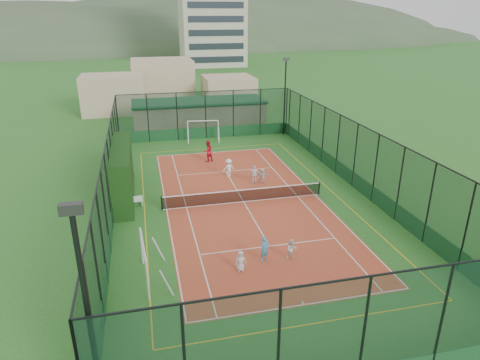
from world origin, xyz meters
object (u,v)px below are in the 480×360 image
Objects in this scene: floodlight_sw at (91,333)px; clubhouse at (199,114)px; apartment_tower at (211,1)px; child_far_right at (254,175)px; white_bench at (132,201)px; futsal_goal_far at (203,131)px; coach at (208,151)px; child_far_back at (262,176)px; floodlight_ne at (285,97)px; child_near_left at (241,261)px; child_near_right at (292,249)px; child_near_mid at (265,249)px; futsal_goal_near at (144,262)px; child_far_left at (229,168)px.

floodlight_sw reaches higher than clubhouse.
apartment_tower is 20.10× the size of child_far_right.
apartment_tower is 84.62m from white_bench.
apartment_tower is at bearing 86.24° from futsal_goal_far.
coach is at bearing -62.46° from child_far_right.
child_far_back is at bearing -71.03° from futsal_goal_far.
child_near_left is at bearing -113.36° from floodlight_ne.
clubhouse is 10.04× the size of white_bench.
white_bench is 9.72m from child_far_right.
apartment_tower reaches higher than child_near_right.
clubhouse is at bearing 63.65° from child_near_mid.
floodlight_ne is at bearing 70.55° from child_near_right.
futsal_goal_far reaches higher than child_far_back.
futsal_goal_near reaches higher than coach.
floodlight_sw is 9.03m from futsal_goal_near.
clubhouse reaches higher than futsal_goal_near.
futsal_goal_far is (8.16, 32.76, -3.07)m from floodlight_sw.
floodlight_ne is 10.47m from clubhouse.
floodlight_ne is (17.20, 33.20, 0.00)m from floodlight_sw.
floodlight_ne is at bearing -32.12° from clubhouse.
futsal_goal_near is (-19.12, -90.23, -13.91)m from apartment_tower.
futsal_goal_far is 2.18× the size of child_far_left.
apartment_tower is at bearing 56.99° from child_near_mid.
child_far_left is (2.23, 13.68, 0.18)m from child_near_left.
futsal_goal_near is at bearing -91.79° from white_bench.
futsal_goal_near is 1.03× the size of futsal_goal_far.
child_far_left is (-11.99, -76.77, -14.24)m from apartment_tower.
child_near_right is 0.63× the size of coach.
futsal_goal_far is at bearing 64.36° from child_near_mid.
apartment_tower is 91.83m from child_near_right.
child_near_mid is 1.51m from child_near_right.
child_far_left is (8.61, 21.83, -3.36)m from floodlight_sw.
white_bench is 10.76m from coach.
clubhouse is 22.41m from white_bench.
child_far_back is (2.31, -2.00, -0.15)m from child_far_left.
futsal_goal_far is (-12.44, -65.84, -13.94)m from apartment_tower.
child_near_mid is (6.38, 0.40, -0.33)m from futsal_goal_near.
white_bench is at bearing 131.74° from child_near_right.
futsal_goal_far is 2.21× the size of child_near_mid.
coach is at bearing -100.19° from apartment_tower.
clubhouse is 12.74× the size of child_far_back.
white_bench is (-7.80, -20.97, -1.15)m from clubhouse.
white_bench is (-16.40, -15.57, -3.70)m from floodlight_ne.
apartment_tower is at bearing 81.11° from child_near_right.
floodlight_sw is 0.54× the size of clubhouse.
child_far_left is at bearing -127.07° from floodlight_ne.
floodlight_ne is at bearing -92.98° from apartment_tower.
futsal_goal_far is 13.23m from child_far_back.
floodlight_ne reaches higher than child_near_left.
floodlight_ne is 26.05m from child_near_right.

